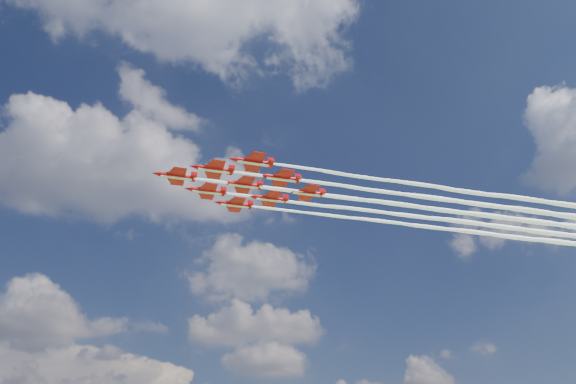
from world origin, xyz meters
TOP-DOWN VIEW (x-y plane):
  - jet_lead at (38.49, 3.33)m, footprint 132.51×13.94m
  - jet_row2_port at (48.30, -2.70)m, footprint 132.51×13.94m
  - jet_row2_starb at (47.50, 10.51)m, footprint 132.51×13.94m
  - jet_row3_port at (58.11, -8.73)m, footprint 132.51×13.94m
  - jet_row3_centre at (57.31, 4.48)m, footprint 132.51×13.94m
  - jet_row3_starb at (56.50, 17.69)m, footprint 132.51×13.94m
  - jet_row4_port at (67.12, -1.55)m, footprint 132.51×13.94m
  - jet_row4_starb at (66.32, 11.66)m, footprint 132.51×13.94m
  - jet_tail at (76.13, 5.63)m, footprint 132.51×13.94m

SIDE VIEW (x-z plane):
  - jet_lead at x=38.49m, z-range 77.50..80.55m
  - jet_row2_port at x=48.30m, z-range 77.50..80.55m
  - jet_row2_starb at x=47.50m, z-range 77.50..80.55m
  - jet_row3_port at x=58.11m, z-range 77.50..80.55m
  - jet_row3_centre at x=57.31m, z-range 77.50..80.55m
  - jet_row3_starb at x=56.50m, z-range 77.50..80.55m
  - jet_row4_port at x=67.12m, z-range 77.50..80.55m
  - jet_row4_starb at x=66.32m, z-range 77.50..80.55m
  - jet_tail at x=76.13m, z-range 77.50..80.55m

